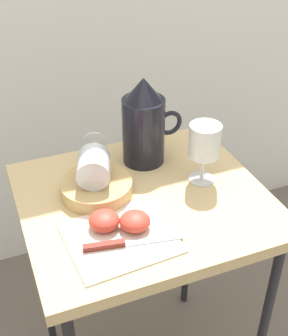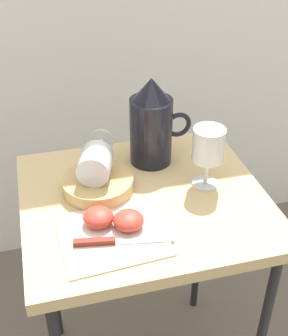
{
  "view_description": "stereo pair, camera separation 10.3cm",
  "coord_description": "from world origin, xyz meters",
  "px_view_note": "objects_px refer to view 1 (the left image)",
  "views": [
    {
      "loc": [
        -0.31,
        -0.79,
        1.36
      ],
      "look_at": [
        0.0,
        0.0,
        0.78
      ],
      "focal_mm": 49.25,
      "sensor_mm": 36.0,
      "label": 1
    },
    {
      "loc": [
        -0.22,
        -0.83,
        1.36
      ],
      "look_at": [
        0.0,
        0.0,
        0.78
      ],
      "focal_mm": 49.25,
      "sensor_mm": 36.0,
      "label": 2
    }
  ],
  "objects_px": {
    "wine_glass_tipped_near": "(94,166)",
    "apple_half_right": "(135,221)",
    "table": "(144,219)",
    "apple_half_left": "(104,221)",
    "wine_glass_upright": "(204,144)",
    "basket_tray": "(97,188)",
    "pitcher": "(144,129)",
    "knife": "(119,244)"
  },
  "relations": [
    {
      "from": "wine_glass_tipped_near",
      "to": "apple_half_right",
      "type": "xyz_separation_m",
      "value": [
        0.04,
        -0.16,
        -0.05
      ]
    },
    {
      "from": "wine_glass_upright",
      "to": "knife",
      "type": "xyz_separation_m",
      "value": [
        -0.26,
        -0.15,
        -0.09
      ]
    },
    {
      "from": "pitcher",
      "to": "basket_tray",
      "type": "bearing_deg",
      "value": -148.7
    },
    {
      "from": "wine_glass_tipped_near",
      "to": "apple_half_right",
      "type": "height_order",
      "value": "wine_glass_tipped_near"
    },
    {
      "from": "apple_half_left",
      "to": "apple_half_right",
      "type": "height_order",
      "value": "same"
    },
    {
      "from": "wine_glass_tipped_near",
      "to": "apple_half_left",
      "type": "bearing_deg",
      "value": -98.44
    },
    {
      "from": "table",
      "to": "apple_half_left",
      "type": "bearing_deg",
      "value": -148.45
    },
    {
      "from": "table",
      "to": "apple_half_left",
      "type": "relative_size",
      "value": 10.68
    },
    {
      "from": "wine_glass_tipped_near",
      "to": "wine_glass_upright",
      "type": "bearing_deg",
      "value": -11.38
    },
    {
      "from": "wine_glass_upright",
      "to": "apple_half_right",
      "type": "xyz_separation_m",
      "value": [
        -0.21,
        -0.11,
        -0.08
      ]
    },
    {
      "from": "basket_tray",
      "to": "apple_half_right",
      "type": "distance_m",
      "value": 0.16
    },
    {
      "from": "pitcher",
      "to": "apple_half_right",
      "type": "xyz_separation_m",
      "value": [
        -0.12,
        -0.25,
        -0.07
      ]
    },
    {
      "from": "basket_tray",
      "to": "wine_glass_upright",
      "type": "relative_size",
      "value": 1.1
    },
    {
      "from": "pitcher",
      "to": "apple_half_left",
      "type": "bearing_deg",
      "value": -128.88
    },
    {
      "from": "table",
      "to": "basket_tray",
      "type": "bearing_deg",
      "value": 152.89
    },
    {
      "from": "basket_tray",
      "to": "knife",
      "type": "relative_size",
      "value": 0.82
    },
    {
      "from": "pitcher",
      "to": "wine_glass_upright",
      "type": "height_order",
      "value": "pitcher"
    },
    {
      "from": "apple_half_left",
      "to": "apple_half_right",
      "type": "relative_size",
      "value": 1.0
    },
    {
      "from": "pitcher",
      "to": "wine_glass_tipped_near",
      "type": "height_order",
      "value": "pitcher"
    },
    {
      "from": "table",
      "to": "apple_half_right",
      "type": "distance_m",
      "value": 0.15
    },
    {
      "from": "wine_glass_tipped_near",
      "to": "apple_half_right",
      "type": "bearing_deg",
      "value": -76.05
    },
    {
      "from": "table",
      "to": "basket_tray",
      "type": "height_order",
      "value": "basket_tray"
    },
    {
      "from": "basket_tray",
      "to": "knife",
      "type": "xyz_separation_m",
      "value": [
        -0.01,
        -0.19,
        -0.01
      ]
    },
    {
      "from": "wine_glass_upright",
      "to": "apple_half_left",
      "type": "distance_m",
      "value": 0.3
    },
    {
      "from": "knife",
      "to": "pitcher",
      "type": "bearing_deg",
      "value": 59.58
    },
    {
      "from": "table",
      "to": "wine_glass_upright",
      "type": "bearing_deg",
      "value": 3.46
    },
    {
      "from": "basket_tray",
      "to": "apple_half_left",
      "type": "xyz_separation_m",
      "value": [
        -0.02,
        -0.12,
        0.0
      ]
    },
    {
      "from": "table",
      "to": "apple_half_right",
      "type": "xyz_separation_m",
      "value": [
        -0.06,
        -0.1,
        0.09
      ]
    },
    {
      "from": "basket_tray",
      "to": "knife",
      "type": "bearing_deg",
      "value": -93.12
    },
    {
      "from": "wine_glass_upright",
      "to": "apple_half_right",
      "type": "relative_size",
      "value": 2.32
    },
    {
      "from": "basket_tray",
      "to": "wine_glass_tipped_near",
      "type": "bearing_deg",
      "value": 92.24
    },
    {
      "from": "wine_glass_tipped_near",
      "to": "table",
      "type": "bearing_deg",
      "value": -31.35
    },
    {
      "from": "basket_tray",
      "to": "apple_half_right",
      "type": "bearing_deg",
      "value": -75.31
    },
    {
      "from": "table",
      "to": "apple_half_left",
      "type": "xyz_separation_m",
      "value": [
        -0.12,
        -0.07,
        0.09
      ]
    },
    {
      "from": "apple_half_right",
      "to": "wine_glass_tipped_near",
      "type": "bearing_deg",
      "value": 103.95
    },
    {
      "from": "basket_tray",
      "to": "apple_half_left",
      "type": "height_order",
      "value": "apple_half_left"
    },
    {
      "from": "table",
      "to": "wine_glass_upright",
      "type": "xyz_separation_m",
      "value": [
        0.16,
        0.01,
        0.17
      ]
    },
    {
      "from": "pitcher",
      "to": "apple_half_left",
      "type": "xyz_separation_m",
      "value": [
        -0.18,
        -0.22,
        -0.07
      ]
    },
    {
      "from": "pitcher",
      "to": "wine_glass_tipped_near",
      "type": "distance_m",
      "value": 0.18
    },
    {
      "from": "apple_half_left",
      "to": "apple_half_right",
      "type": "distance_m",
      "value": 0.06
    },
    {
      "from": "table",
      "to": "pitcher",
      "type": "height_order",
      "value": "pitcher"
    },
    {
      "from": "basket_tray",
      "to": "table",
      "type": "bearing_deg",
      "value": -27.11
    }
  ]
}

